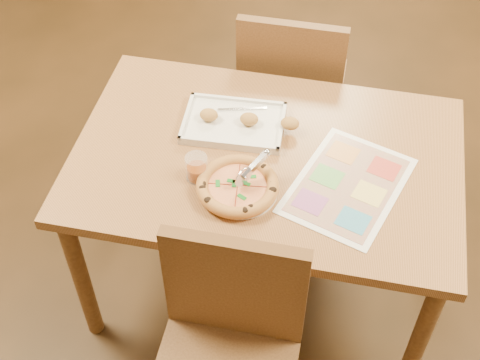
% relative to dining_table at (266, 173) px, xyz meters
% --- Properties ---
extents(dining_table, '(1.30, 0.85, 0.72)m').
position_rel_dining_table_xyz_m(dining_table, '(0.00, 0.00, 0.00)').
color(dining_table, '#9B653E').
rests_on(dining_table, ground).
extents(chair_near, '(0.42, 0.42, 0.47)m').
position_rel_dining_table_xyz_m(chair_near, '(0.00, -0.60, -0.07)').
color(chair_near, brown).
rests_on(chair_near, ground).
extents(chair_far, '(0.42, 0.42, 0.47)m').
position_rel_dining_table_xyz_m(chair_far, '(-0.00, 0.60, -0.07)').
color(chair_far, brown).
rests_on(chair_far, ground).
extents(plate, '(0.31, 0.31, 0.01)m').
position_rel_dining_table_xyz_m(plate, '(-0.06, -0.17, 0.09)').
color(plate, white).
rests_on(plate, dining_table).
extents(pizza, '(0.26, 0.26, 0.04)m').
position_rel_dining_table_xyz_m(pizza, '(-0.06, -0.18, 0.11)').
color(pizza, '#C18642').
rests_on(pizza, plate).
extents(pizza_cutter, '(0.09, 0.12, 0.08)m').
position_rel_dining_table_xyz_m(pizza_cutter, '(-0.02, -0.14, 0.16)').
color(pizza_cutter, silver).
rests_on(pizza_cutter, pizza).
extents(appetizer_tray, '(0.41, 0.26, 0.06)m').
position_rel_dining_table_xyz_m(appetizer_tray, '(-0.13, 0.12, 0.10)').
color(appetizer_tray, silver).
rests_on(appetizer_tray, dining_table).
extents(glass_tumbler, '(0.07, 0.07, 0.09)m').
position_rel_dining_table_xyz_m(glass_tumbler, '(-0.20, -0.14, 0.12)').
color(glass_tumbler, '#82360A').
rests_on(glass_tumbler, dining_table).
extents(menu, '(0.44, 0.52, 0.00)m').
position_rel_dining_table_xyz_m(menu, '(0.28, -0.08, 0.09)').
color(menu, white).
rests_on(menu, dining_table).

